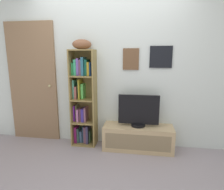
# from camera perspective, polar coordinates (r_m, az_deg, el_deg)

# --- Properties ---
(ground) EXTENTS (5.20, 5.20, 0.04)m
(ground) POSITION_cam_1_polar(r_m,az_deg,el_deg) (2.52, -5.33, -24.89)
(ground) COLOR gray
(back_wall) EXTENTS (4.80, 0.08, 2.57)m
(back_wall) POSITION_cam_1_polar(r_m,az_deg,el_deg) (3.14, -0.66, 8.07)
(back_wall) COLOR silver
(back_wall) RESTS_ON ground
(bookshelf) EXTENTS (0.40, 0.27, 1.58)m
(bookshelf) POSITION_cam_1_polar(r_m,az_deg,el_deg) (3.19, -8.73, -1.40)
(bookshelf) COLOR olive
(bookshelf) RESTS_ON ground
(football) EXTENTS (0.34, 0.28, 0.15)m
(football) POSITION_cam_1_polar(r_m,az_deg,el_deg) (3.07, -9.01, 14.80)
(football) COLOR brown
(football) RESTS_ON bookshelf
(tv_stand) EXTENTS (1.10, 0.37, 0.39)m
(tv_stand) POSITION_cam_1_polar(r_m,az_deg,el_deg) (3.15, 7.75, -12.57)
(tv_stand) COLOR tan
(tv_stand) RESTS_ON ground
(television) EXTENTS (0.63, 0.22, 0.50)m
(television) POSITION_cam_1_polar(r_m,az_deg,el_deg) (3.00, 7.98, -4.85)
(television) COLOR black
(television) RESTS_ON tv_stand
(door) EXTENTS (0.86, 0.09, 2.04)m
(door) POSITION_cam_1_polar(r_m,az_deg,el_deg) (3.60, -22.68, 3.38)
(door) COLOR #85664B
(door) RESTS_ON ground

